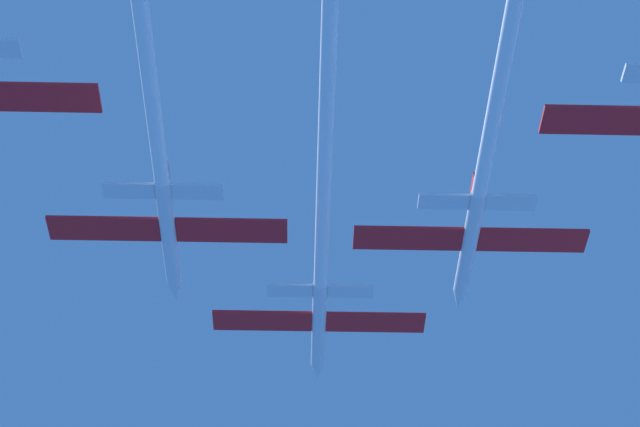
% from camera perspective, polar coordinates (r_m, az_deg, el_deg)
% --- Properties ---
extents(jet_lead, '(20.65, 74.02, 3.42)m').
position_cam_1_polar(jet_lead, '(84.75, 0.27, 3.12)').
color(jet_lead, white).
extents(jet_left_wing, '(20.65, 64.00, 3.42)m').
position_cam_1_polar(jet_left_wing, '(78.38, -9.46, 7.79)').
color(jet_left_wing, white).
extents(jet_right_wing, '(20.65, 62.73, 3.42)m').
position_cam_1_polar(jet_right_wing, '(80.49, 9.82, 6.66)').
color(jet_right_wing, white).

